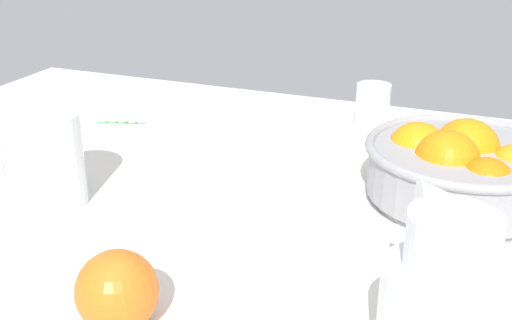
# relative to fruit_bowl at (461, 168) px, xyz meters

# --- Properties ---
(ground_plane) EXTENTS (1.36, 0.88, 0.03)m
(ground_plane) POSITION_rel_fruit_bowl_xyz_m (-0.23, -0.08, -0.06)
(ground_plane) COLOR silver
(fruit_bowl) EXTENTS (0.24, 0.24, 0.10)m
(fruit_bowl) POSITION_rel_fruit_bowl_xyz_m (0.00, 0.00, 0.00)
(fruit_bowl) COLOR #99999E
(fruit_bowl) RESTS_ON ground_plane
(juice_glass) EXTENTS (0.10, 0.10, 0.12)m
(juice_glass) POSITION_rel_fruit_bowl_xyz_m (-0.48, -0.19, 0.00)
(juice_glass) COLOR white
(juice_glass) RESTS_ON ground_plane
(second_glass) EXTENTS (0.06, 0.06, 0.08)m
(second_glass) POSITION_rel_fruit_bowl_xyz_m (-0.16, 0.21, -0.01)
(second_glass) COLOR white
(second_glass) RESTS_ON ground_plane
(loose_orange_1) EXTENTS (0.07, 0.07, 0.07)m
(loose_orange_1) POSITION_rel_fruit_bowl_xyz_m (-0.26, -0.37, -0.01)
(loose_orange_1) COLOR orange
(loose_orange_1) RESTS_ON ground_plane
(herb_sprig_0) EXTENTS (0.08, 0.03, 0.01)m
(herb_sprig_0) POSITION_rel_fruit_bowl_xyz_m (-0.56, 0.10, -0.04)
(herb_sprig_0) COLOR #428140
(herb_sprig_0) RESTS_ON ground_plane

